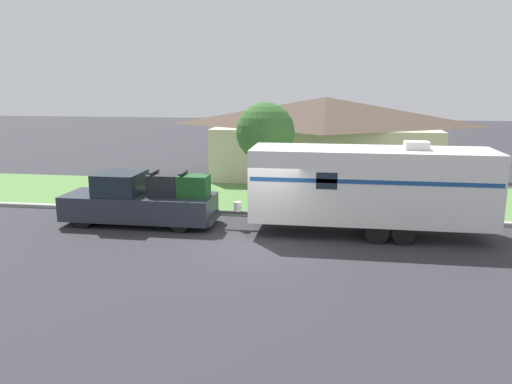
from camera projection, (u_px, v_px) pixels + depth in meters
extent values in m
plane|color=#2D2D33|center=(260.00, 246.00, 16.56)|extent=(120.00, 120.00, 0.00)
cube|color=#999993|center=(273.00, 215.00, 20.17)|extent=(80.00, 0.30, 0.14)
cube|color=#568442|center=(282.00, 196.00, 23.70)|extent=(80.00, 7.00, 0.03)
cube|color=beige|center=(324.00, 150.00, 29.32)|extent=(12.14, 7.58, 2.88)
pyramid|color=#4C3D33|center=(326.00, 111.00, 28.84)|extent=(13.12, 8.19, 1.62)
cube|color=#4C3828|center=(323.00, 167.00, 25.77)|extent=(1.00, 0.06, 2.10)
cylinder|color=black|center=(82.00, 217.00, 18.57)|extent=(0.81, 0.28, 0.81)
cylinder|color=black|center=(102.00, 207.00, 20.13)|extent=(0.81, 0.28, 0.81)
cylinder|color=black|center=(180.00, 221.00, 18.01)|extent=(0.81, 0.28, 0.81)
cylinder|color=black|center=(192.00, 210.00, 19.57)|extent=(0.81, 0.28, 0.81)
cube|color=#282D38|center=(108.00, 205.00, 19.19)|extent=(3.13, 1.97, 0.93)
cube|color=#19232D|center=(120.00, 183.00, 18.92)|extent=(1.63, 1.82, 0.83)
cube|color=#282D38|center=(179.00, 208.00, 18.77)|extent=(2.57, 1.97, 0.93)
cube|color=#333333|center=(214.00, 218.00, 18.64)|extent=(0.12, 1.78, 0.20)
cube|color=black|center=(164.00, 185.00, 18.67)|extent=(1.15, 0.83, 0.80)
cube|color=black|center=(154.00, 172.00, 18.62)|extent=(0.10, 0.91, 0.08)
cube|color=#194C1E|center=(193.00, 186.00, 18.50)|extent=(1.15, 0.83, 0.80)
cube|color=black|center=(183.00, 173.00, 18.45)|extent=(0.10, 0.91, 0.08)
cylinder|color=black|center=(377.00, 232.00, 16.73)|extent=(0.79, 0.22, 0.79)
cylinder|color=black|center=(372.00, 216.00, 18.80)|extent=(0.79, 0.22, 0.79)
cylinder|color=black|center=(404.00, 233.00, 16.60)|extent=(0.79, 0.22, 0.79)
cylinder|color=black|center=(396.00, 217.00, 18.67)|extent=(0.79, 0.22, 0.79)
cube|color=silver|center=(370.00, 184.00, 17.50)|extent=(8.30, 2.43, 2.52)
cube|color=navy|center=(373.00, 182.00, 16.25)|extent=(8.14, 0.01, 0.14)
cube|color=#383838|center=(236.00, 212.00, 18.46)|extent=(1.29, 0.12, 0.10)
cylinder|color=silver|center=(238.00, 207.00, 18.41)|extent=(0.28, 0.28, 0.36)
cube|color=silver|center=(417.00, 145.00, 16.97)|extent=(0.80, 0.68, 0.28)
cube|color=#19232D|center=(327.00, 181.00, 16.47)|extent=(0.70, 0.01, 0.56)
cylinder|color=brown|center=(298.00, 197.00, 20.95)|extent=(0.09, 0.09, 1.16)
cube|color=silver|center=(299.00, 181.00, 20.80)|extent=(0.48, 0.20, 0.22)
cylinder|color=brown|center=(265.00, 179.00, 22.05)|extent=(0.24, 0.24, 2.26)
sphere|color=#38662D|center=(265.00, 132.00, 21.61)|extent=(2.56, 2.56, 2.56)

